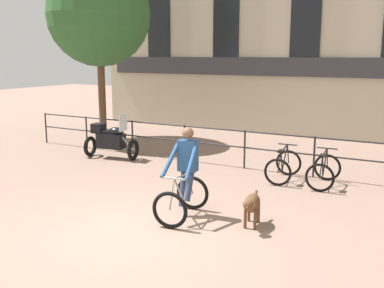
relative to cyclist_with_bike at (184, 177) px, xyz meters
name	(u,v)px	position (x,y,z in m)	size (l,w,h in m)	color
ground_plane	(128,233)	(-0.43, -1.22, -0.76)	(60.00, 60.00, 0.00)	#8E7060
canal_railing	(245,143)	(-0.43, 3.98, -0.05)	(15.05, 0.05, 1.05)	#232326
building_facade	(309,6)	(-0.43, 9.77, 4.02)	(18.00, 0.72, 9.60)	#BCB299
cyclist_with_bike	(184,177)	(0.00, 0.00, 0.00)	(0.83, 1.25, 1.70)	black
dog	(252,204)	(1.32, 0.12, -0.35)	(0.38, 0.96, 0.61)	brown
parked_motorcycle	(111,140)	(-4.39, 3.18, -0.20)	(1.66, 0.85, 1.35)	black
parked_bicycle_near_lamp	(283,166)	(0.87, 3.32, -0.41)	(0.73, 1.15, 0.86)	black
parked_bicycle_mid_left	(324,171)	(1.85, 3.32, -0.41)	(0.73, 1.15, 0.86)	black
tree_canalside_left	(99,15)	(-6.63, 5.51, 3.65)	(3.61, 3.61, 6.23)	brown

